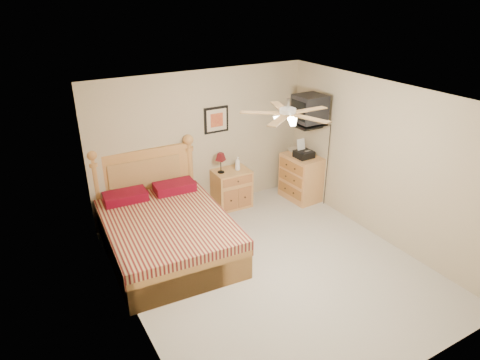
% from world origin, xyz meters
% --- Properties ---
extents(floor, '(4.50, 4.50, 0.00)m').
position_xyz_m(floor, '(0.00, 0.00, 0.00)').
color(floor, '#ADA89C').
rests_on(floor, ground).
extents(ceiling, '(4.00, 4.50, 0.04)m').
position_xyz_m(ceiling, '(0.00, 0.00, 2.50)').
color(ceiling, white).
rests_on(ceiling, ground).
extents(wall_back, '(4.00, 0.04, 2.50)m').
position_xyz_m(wall_back, '(0.00, 2.25, 1.25)').
color(wall_back, tan).
rests_on(wall_back, ground).
extents(wall_front, '(4.00, 0.04, 2.50)m').
position_xyz_m(wall_front, '(0.00, -2.25, 1.25)').
color(wall_front, tan).
rests_on(wall_front, ground).
extents(wall_left, '(0.04, 4.50, 2.50)m').
position_xyz_m(wall_left, '(-2.00, 0.00, 1.25)').
color(wall_left, tan).
rests_on(wall_left, ground).
extents(wall_right, '(0.04, 4.50, 2.50)m').
position_xyz_m(wall_right, '(2.00, 0.00, 1.25)').
color(wall_right, tan).
rests_on(wall_right, ground).
extents(bed, '(1.86, 2.36, 1.46)m').
position_xyz_m(bed, '(-1.16, 1.12, 0.73)').
color(bed, '#B9873D').
rests_on(bed, ground).
extents(nightstand, '(0.67, 0.51, 0.71)m').
position_xyz_m(nightstand, '(0.44, 2.00, 0.35)').
color(nightstand, tan).
rests_on(nightstand, ground).
extents(table_lamp, '(0.24, 0.24, 0.37)m').
position_xyz_m(table_lamp, '(0.24, 2.02, 0.89)').
color(table_lamp, '#5C1218').
rests_on(table_lamp, nightstand).
extents(lotion_bottle, '(0.11, 0.11, 0.25)m').
position_xyz_m(lotion_bottle, '(0.55, 1.98, 0.83)').
color(lotion_bottle, white).
rests_on(lotion_bottle, nightstand).
extents(framed_picture, '(0.46, 0.04, 0.46)m').
position_xyz_m(framed_picture, '(0.27, 2.23, 1.62)').
color(framed_picture, black).
rests_on(framed_picture, wall_back).
extents(dresser, '(0.55, 0.76, 0.87)m').
position_xyz_m(dresser, '(1.73, 1.61, 0.43)').
color(dresser, tan).
rests_on(dresser, ground).
extents(fax_machine, '(0.31, 0.33, 0.33)m').
position_xyz_m(fax_machine, '(1.71, 1.55, 1.03)').
color(fax_machine, black).
rests_on(fax_machine, dresser).
extents(magazine_lower, '(0.20, 0.26, 0.02)m').
position_xyz_m(magazine_lower, '(1.66, 1.83, 0.88)').
color(magazine_lower, '#B5A693').
rests_on(magazine_lower, dresser).
extents(magazine_upper, '(0.23, 0.31, 0.02)m').
position_xyz_m(magazine_upper, '(1.66, 1.85, 0.90)').
color(magazine_upper, tan).
rests_on(magazine_upper, magazine_lower).
extents(wall_tv, '(0.56, 0.46, 0.58)m').
position_xyz_m(wall_tv, '(1.75, 1.34, 1.81)').
color(wall_tv, black).
rests_on(wall_tv, wall_right).
extents(ceiling_fan, '(1.14, 1.14, 0.28)m').
position_xyz_m(ceiling_fan, '(0.00, -0.20, 2.36)').
color(ceiling_fan, white).
rests_on(ceiling_fan, ceiling).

